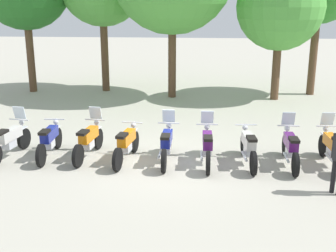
{
  "coord_description": "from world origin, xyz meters",
  "views": [
    {
      "loc": [
        0.93,
        -11.64,
        4.46
      ],
      "look_at": [
        0.0,
        0.5,
        0.9
      ],
      "focal_mm": 46.98,
      "sensor_mm": 36.0,
      "label": 1
    }
  ],
  "objects": [
    {
      "name": "motorcycle_6",
      "position": [
        2.27,
        -0.0,
        0.5
      ],
      "size": [
        0.62,
        2.19,
        0.99
      ],
      "rotation": [
        0.0,
        0.0,
        1.64
      ],
      "color": "black",
      "rests_on": "ground_plane"
    },
    {
      "name": "tree_3",
      "position": [
        4.27,
        8.3,
        4.08
      ],
      "size": [
        3.8,
        3.8,
        6.0
      ],
      "color": "brown",
      "rests_on": "ground_plane"
    },
    {
      "name": "motorcycle_7",
      "position": [
        3.41,
        -0.0,
        0.52
      ],
      "size": [
        0.62,
        2.19,
        1.37
      ],
      "rotation": [
        0.0,
        0.0,
        1.56
      ],
      "color": "black",
      "rests_on": "ground_plane"
    },
    {
      "name": "motorcycle_0",
      "position": [
        -4.55,
        0.05,
        0.52
      ],
      "size": [
        0.68,
        2.18,
        1.37
      ],
      "rotation": [
        0.0,
        0.0,
        1.43
      ],
      "color": "black",
      "rests_on": "ground_plane"
    },
    {
      "name": "motorcycle_5",
      "position": [
        1.14,
        -0.04,
        0.52
      ],
      "size": [
        0.62,
        2.19,
        1.37
      ],
      "rotation": [
        0.0,
        0.0,
        1.59
      ],
      "color": "black",
      "rests_on": "ground_plane"
    },
    {
      "name": "motorcycle_1",
      "position": [
        -3.42,
        0.15,
        0.5
      ],
      "size": [
        0.62,
        2.19,
        0.99
      ],
      "rotation": [
        0.0,
        0.0,
        1.6
      ],
      "color": "black",
      "rests_on": "ground_plane"
    },
    {
      "name": "motorcycle_4",
      "position": [
        -0.0,
        0.01,
        0.52
      ],
      "size": [
        0.62,
        2.19,
        1.37
      ],
      "rotation": [
        0.0,
        0.0,
        1.56
      ],
      "color": "black",
      "rests_on": "ground_plane"
    },
    {
      "name": "motorcycle_2",
      "position": [
        -2.27,
        0.2,
        0.52
      ],
      "size": [
        0.66,
        2.18,
        1.37
      ],
      "rotation": [
        0.0,
        0.0,
        1.44
      ],
      "color": "black",
      "rests_on": "ground_plane"
    },
    {
      "name": "motorcycle_8",
      "position": [
        4.55,
        0.04,
        0.52
      ],
      "size": [
        0.62,
        2.19,
        1.37
      ],
      "rotation": [
        0.0,
        0.0,
        1.62
      ],
      "color": "black",
      "rests_on": "ground_plane"
    },
    {
      "name": "motorcycle_3",
      "position": [
        -1.14,
        -0.01,
        0.5
      ],
      "size": [
        0.68,
        2.18,
        0.99
      ],
      "rotation": [
        0.0,
        0.0,
        1.43
      ],
      "color": "black",
      "rests_on": "ground_plane"
    },
    {
      "name": "ground_plane",
      "position": [
        0.0,
        0.0,
        0.0
      ],
      "size": [
        80.0,
        80.0,
        0.0
      ],
      "primitive_type": "plane",
      "color": "#ADA899"
    }
  ]
}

